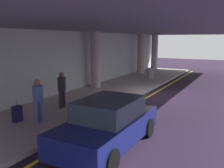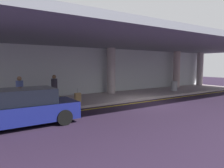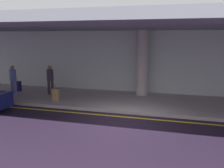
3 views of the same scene
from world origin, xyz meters
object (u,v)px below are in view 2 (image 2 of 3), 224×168
support_column_center (200,69)px  trash_bin_steel (174,86)px  support_column_far_left (111,71)px  suitcase_upright_primary (78,98)px  car_navy (25,108)px  person_waiting_for_ride (20,90)px  traveler_with_luggage (54,86)px  support_column_left_mid (177,69)px  suitcase_upright_secondary (12,100)px

support_column_center → trash_bin_steel: 7.04m
support_column_far_left → trash_bin_steel: 5.87m
support_column_far_left → suitcase_upright_primary: support_column_far_left is taller
support_column_center → car_navy: (-19.46, -5.10, -1.26)m
support_column_far_left → person_waiting_for_ride: 7.45m
traveler_with_luggage → suitcase_upright_primary: size_ratio=1.87×
person_waiting_for_ride → suitcase_upright_primary: (3.08, -0.69, -0.65)m
support_column_far_left → suitcase_upright_primary: (-4.07, -2.58, -1.51)m
support_column_left_mid → car_navy: 16.33m
support_column_left_mid → suitcase_upright_primary: 12.44m
support_column_far_left → trash_bin_steel: support_column_far_left is taller
support_column_center → suitcase_upright_secondary: (-19.47, -1.06, -1.51)m
suitcase_upright_primary → car_navy: bearing=-150.5°
support_column_center → person_waiting_for_ride: bearing=-174.4°
support_column_left_mid → support_column_far_left: bearing=180.0°
support_column_left_mid → suitcase_upright_secondary: 15.58m
car_navy → person_waiting_for_ride: (0.31, 3.21, 0.40)m
support_column_far_left → trash_bin_steel: (5.37, -1.91, -1.40)m
support_column_left_mid → traveler_with_luggage: size_ratio=2.17×
car_navy → person_waiting_for_ride: person_waiting_for_ride is taller
person_waiting_for_ride → support_column_left_mid: bearing=33.4°
traveler_with_luggage → support_column_left_mid: bearing=-13.6°
person_waiting_for_ride → suitcase_upright_primary: size_ratio=1.87×
support_column_far_left → suitcase_upright_secondary: support_column_far_left is taller
suitcase_upright_primary → support_column_center: bearing=1.9°
car_navy → suitcase_upright_primary: car_navy is taller
car_navy → suitcase_upright_secondary: car_navy is taller
support_column_far_left → trash_bin_steel: size_ratio=4.29×
support_column_center → support_column_left_mid: bearing=180.0°
support_column_left_mid → person_waiting_for_ride: 15.29m
car_navy → traveler_with_luggage: (2.38, 3.78, 0.40)m
traveler_with_luggage → person_waiting_for_ride: 2.15m
person_waiting_for_ride → car_navy: bearing=-69.2°
person_waiting_for_ride → suitcase_upright_primary: 3.22m
support_column_center → trash_bin_steel: support_column_center is taller
car_navy → trash_bin_steel: size_ratio=4.82×
suitcase_upright_primary → person_waiting_for_ride: bearing=160.2°
support_column_far_left → support_column_left_mid: (8.00, 0.00, 0.00)m
support_column_center → traveler_with_luggage: bearing=-175.6°
support_column_left_mid → suitcase_upright_secondary: support_column_left_mid is taller
support_column_center → suitcase_upright_secondary: support_column_center is taller
suitcase_upright_primary → trash_bin_steel: 9.47m
support_column_far_left → support_column_center: (12.00, 0.00, 0.00)m
support_column_far_left → traveler_with_luggage: support_column_far_left is taller
traveler_with_luggage → suitcase_upright_primary: traveler_with_luggage is taller
car_navy → traveler_with_luggage: 4.48m
support_column_far_left → support_column_center: 12.00m
suitcase_upright_secondary → support_column_left_mid: bearing=-16.7°
suitcase_upright_primary → suitcase_upright_secondary: size_ratio=1.00×
support_column_far_left → traveler_with_luggage: 5.32m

